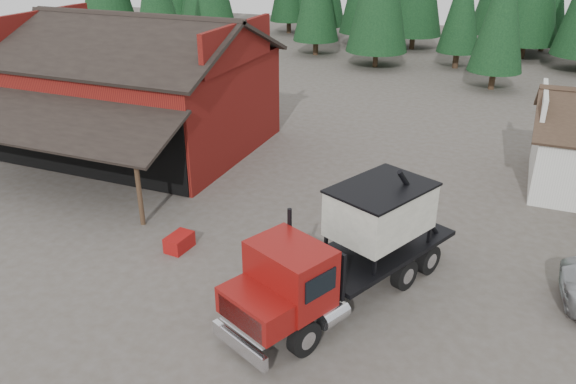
% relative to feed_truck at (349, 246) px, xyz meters
% --- Properties ---
extents(ground, '(120.00, 120.00, 0.00)m').
position_rel_feed_truck_xyz_m(ground, '(-3.60, -0.52, -1.90)').
color(ground, '#4A443A').
rests_on(ground, ground).
extents(red_barn, '(12.80, 13.63, 7.18)m').
position_rel_feed_truck_xyz_m(red_barn, '(-14.60, 9.38, 0.79)').
color(red_barn, maroon).
rests_on(red_barn, ground).
extents(conifer_backdrop, '(76.00, 16.00, 16.00)m').
position_rel_feed_truck_xyz_m(conifer_backdrop, '(-3.60, 41.48, -1.90)').
color(conifer_backdrop, black).
rests_on(conifer_backdrop, ground).
extents(near_pine_b, '(3.96, 3.96, 10.40)m').
position_rel_feed_truck_xyz_m(near_pine_b, '(2.40, 29.48, 3.99)').
color(near_pine_b, '#382619').
rests_on(near_pine_b, ground).
extents(feed_truck, '(5.89, 9.17, 4.06)m').
position_rel_feed_truck_xyz_m(feed_truck, '(0.00, 0.00, 0.00)').
color(feed_truck, black).
rests_on(feed_truck, ground).
extents(equip_box, '(0.80, 1.16, 0.60)m').
position_rel_feed_truck_xyz_m(equip_box, '(-6.73, 0.46, -1.60)').
color(equip_box, maroon).
rests_on(equip_box, ground).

